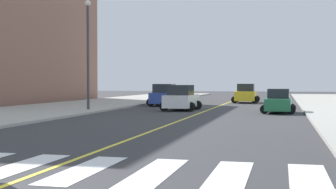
{
  "coord_description": "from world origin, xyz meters",
  "views": [
    {
      "loc": [
        5.7,
        -7.03,
        2.19
      ],
      "look_at": [
        -3.42,
        30.74,
        1.2
      ],
      "focal_mm": 50.81,
      "sensor_mm": 36.0,
      "label": 1
    }
  ],
  "objects": [
    {
      "name": "car_blue_second",
      "position": [
        -5.05,
        36.16,
        0.96
      ],
      "size": [
        2.96,
        4.64,
        2.05
      ],
      "rotation": [
        0.0,
        0.0,
        0.03
      ],
      "color": "#2D479E",
      "rests_on": "ground"
    },
    {
      "name": "car_green_fourth",
      "position": [
        5.42,
        27.76,
        0.81
      ],
      "size": [
        2.51,
        3.94,
        1.73
      ],
      "rotation": [
        0.0,
        0.0,
        3.11
      ],
      "color": "#236B42",
      "rests_on": "ground"
    },
    {
      "name": "crosswalk_paint",
      "position": [
        0.0,
        4.0,
        0.01
      ],
      "size": [
        13.5,
        4.0,
        0.01
      ],
      "color": "silver",
      "rests_on": "ground"
    },
    {
      "name": "car_yellow_third",
      "position": [
        1.88,
        44.38,
        0.95
      ],
      "size": [
        2.86,
        4.57,
        2.04
      ],
      "rotation": [
        0.0,
        0.0,
        3.14
      ],
      "color": "gold",
      "rests_on": "ground"
    },
    {
      "name": "street_lamp",
      "position": [
        -8.63,
        26.51,
        4.95
      ],
      "size": [
        0.44,
        0.44,
        8.24
      ],
      "color": "#38383D",
      "rests_on": "sidewalk_kerb_west"
    },
    {
      "name": "lane_divider_paint",
      "position": [
        0.0,
        40.0,
        0.01
      ],
      "size": [
        0.16,
        80.0,
        0.01
      ],
      "primitive_type": "cube",
      "color": "yellow",
      "rests_on": "ground"
    },
    {
      "name": "car_white_nearest",
      "position": [
        -2.02,
        29.29,
        0.93
      ],
      "size": [
        2.81,
        4.48,
        1.99
      ],
      "rotation": [
        0.0,
        0.0,
        -0.01
      ],
      "color": "silver",
      "rests_on": "ground"
    }
  ]
}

